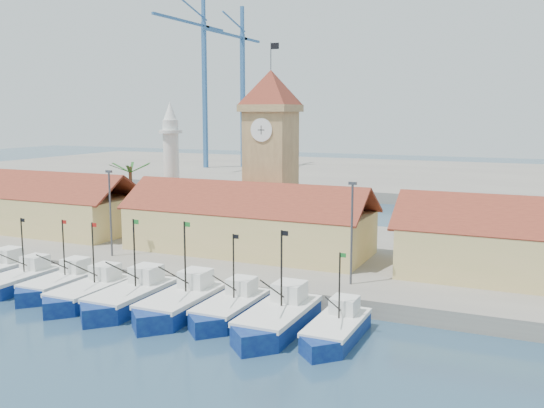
% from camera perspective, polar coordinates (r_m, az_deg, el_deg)
% --- Properties ---
extents(ground, '(400.00, 400.00, 0.00)m').
position_cam_1_polar(ground, '(50.20, -12.63, -10.67)').
color(ground, navy).
rests_on(ground, ground).
extents(quay, '(140.00, 32.00, 1.50)m').
position_cam_1_polar(quay, '(69.88, -0.78, -4.34)').
color(quay, gray).
rests_on(quay, ground).
extents(terminal, '(240.00, 80.00, 2.00)m').
position_cam_1_polar(terminal, '(151.30, 13.11, 2.51)').
color(terminal, gray).
rests_on(terminal, ground).
extents(boat_2, '(3.39, 9.30, 7.03)m').
position_cam_1_polar(boat_2, '(61.82, -22.83, -6.77)').
color(boat_2, navy).
rests_on(boat_2, ground).
extents(boat_3, '(3.42, 9.37, 7.09)m').
position_cam_1_polar(boat_3, '(59.17, -19.44, -7.25)').
color(boat_3, navy).
rests_on(boat_3, ground).
extents(boat_4, '(3.54, 9.70, 7.34)m').
position_cam_1_polar(boat_4, '(55.59, -16.93, -8.11)').
color(boat_4, navy).
rests_on(boat_4, ground).
extents(boat_5, '(3.83, 10.51, 7.95)m').
position_cam_1_polar(boat_5, '(53.04, -13.32, -8.70)').
color(boat_5, navy).
rests_on(boat_5, ground).
extents(boat_6, '(3.87, 10.61, 8.03)m').
position_cam_1_polar(boat_6, '(50.67, -8.69, -9.38)').
color(boat_6, navy).
rests_on(boat_6, ground).
extents(boat_7, '(3.47, 9.49, 7.18)m').
position_cam_1_polar(boat_7, '(49.27, -4.08, -9.93)').
color(boat_7, navy).
rests_on(boat_7, ground).
extents(boat_8, '(3.89, 10.66, 8.07)m').
position_cam_1_polar(boat_8, '(46.48, 0.40, -10.94)').
color(boat_8, navy).
rests_on(boat_8, ground).
extents(boat_9, '(3.25, 8.90, 6.74)m').
position_cam_1_polar(boat_9, '(45.03, 5.97, -11.83)').
color(boat_9, navy).
rests_on(boat_9, ground).
extents(hall_left, '(31.20, 10.13, 7.61)m').
position_cam_1_polar(hall_left, '(84.74, -22.03, -0.46)').
color(hall_left, '#D9B977').
rests_on(hall_left, quay).
extents(hall_center, '(27.04, 10.13, 7.61)m').
position_cam_1_polar(hall_center, '(65.69, -2.26, -2.30)').
color(hall_center, '#D9B977').
rests_on(hall_center, quay).
extents(clock_tower, '(5.80, 5.80, 22.70)m').
position_cam_1_polar(clock_tower, '(70.07, -0.11, 4.96)').
color(clock_tower, tan).
rests_on(clock_tower, quay).
extents(minaret, '(3.00, 3.00, 16.30)m').
position_cam_1_polar(minaret, '(79.26, -9.46, 3.65)').
color(minaret, silver).
rests_on(minaret, quay).
extents(palm_tree, '(5.60, 5.03, 8.39)m').
position_cam_1_polar(palm_tree, '(80.90, -13.13, 1.15)').
color(palm_tree, brown).
rests_on(palm_tree, quay).
extents(lamp_posts, '(80.70, 0.25, 9.03)m').
position_cam_1_polar(lamp_posts, '(58.06, -5.35, -1.27)').
color(lamp_posts, '#3F3F44').
rests_on(lamp_posts, quay).
extents(crane_blue_far, '(1.00, 32.45, 44.58)m').
position_cam_1_polar(crane_blue_far, '(161.29, -6.62, 12.18)').
color(crane_blue_far, '#316197').
rests_on(crane_blue_far, terminal).
extents(crane_blue_near, '(1.00, 30.52, 41.86)m').
position_cam_1_polar(crane_blue_near, '(162.70, -2.97, 11.61)').
color(crane_blue_near, '#316197').
rests_on(crane_blue_near, terminal).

